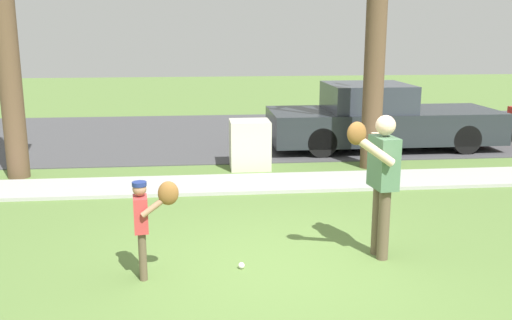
% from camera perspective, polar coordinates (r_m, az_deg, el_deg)
% --- Properties ---
extents(ground_plane, '(48.00, 48.00, 0.00)m').
position_cam_1_polar(ground_plane, '(10.01, -0.71, -2.68)').
color(ground_plane, '#567538').
extents(sidewalk_strip, '(36.00, 1.20, 0.06)m').
position_cam_1_polar(sidewalk_strip, '(10.09, -0.76, -2.37)').
color(sidewalk_strip, '#A3A39E').
rests_on(sidewalk_strip, ground).
extents(road_surface, '(36.00, 6.80, 0.02)m').
position_cam_1_polar(road_surface, '(14.96, -2.49, 2.60)').
color(road_surface, '#424244').
rests_on(road_surface, ground).
extents(person_adult, '(0.69, 0.70, 1.73)m').
position_cam_1_polar(person_adult, '(6.83, 12.36, -1.19)').
color(person_adult, brown).
rests_on(person_adult, ground).
extents(person_child, '(0.52, 0.41, 1.14)m').
position_cam_1_polar(person_child, '(6.28, -10.86, -5.45)').
color(person_child, brown).
rests_on(person_child, ground).
extents(baseball, '(0.07, 0.07, 0.07)m').
position_cam_1_polar(baseball, '(6.68, -1.47, -10.52)').
color(baseball, white).
rests_on(baseball, ground).
extents(utility_cabinet, '(0.78, 0.73, 0.95)m').
position_cam_1_polar(utility_cabinet, '(11.25, -0.63, 1.57)').
color(utility_cabinet, beige).
rests_on(utility_cabinet, ground).
extents(street_tree_near, '(1.85, 1.89, 5.98)m').
position_cam_1_polar(street_tree_near, '(11.31, 12.06, 15.01)').
color(street_tree_near, brown).
rests_on(street_tree_near, ground).
extents(street_tree_far, '(1.85, 1.89, 5.98)m').
position_cam_1_polar(street_tree_far, '(11.21, -24.04, 14.22)').
color(street_tree_far, brown).
rests_on(street_tree_far, ground).
extents(parked_pickup_dark, '(5.20, 1.95, 1.48)m').
position_cam_1_polar(parked_pickup_dark, '(13.42, 12.24, 3.99)').
color(parked_pickup_dark, '#23282D').
rests_on(parked_pickup_dark, road_surface).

